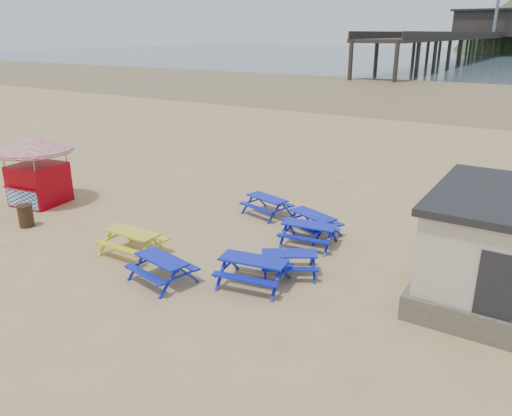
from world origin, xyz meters
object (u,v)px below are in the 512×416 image
Objects in this scene: picnic_table_blue_b at (312,224)px; ice_cream_kiosk at (36,162)px; picnic_table_blue_a at (267,206)px; picnic_table_yellow at (133,243)px; litter_bin at (26,216)px.

ice_cream_kiosk reaches higher than picnic_table_blue_b.
picnic_table_yellow is (-1.89, -5.87, 0.04)m from picnic_table_blue_a.
ice_cream_kiosk is at bearing 167.07° from picnic_table_yellow.
picnic_table_blue_b is at bearing 48.69° from picnic_table_yellow.
picnic_table_yellow is 2.27× the size of litter_bin.
litter_bin reaches higher than picnic_table_yellow.
ice_cream_kiosk reaches higher than litter_bin.
picnic_table_yellow is 5.50m from litter_bin.
picnic_table_blue_a is 1.07× the size of picnic_table_yellow.
picnic_table_blue_b is 1.15× the size of picnic_table_yellow.
ice_cream_kiosk is at bearing -144.15° from picnic_table_blue_b.
picnic_table_blue_b is 0.61× the size of ice_cream_kiosk.
picnic_table_blue_a is at bearing -178.44° from picnic_table_blue_b.
ice_cream_kiosk is 3.29m from litter_bin.
litter_bin is at bearing -124.59° from picnic_table_blue_a.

